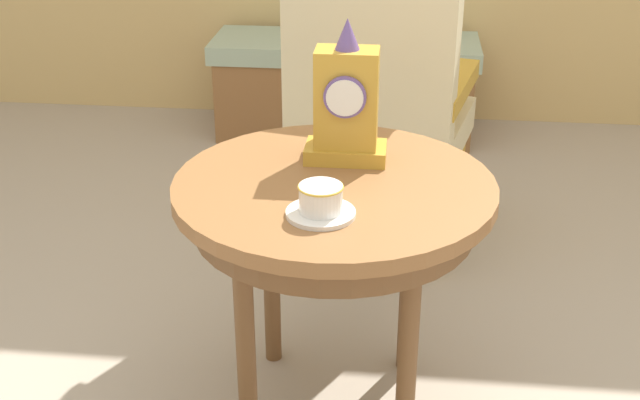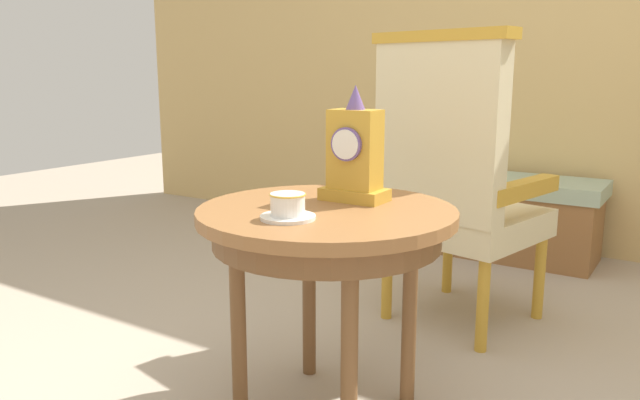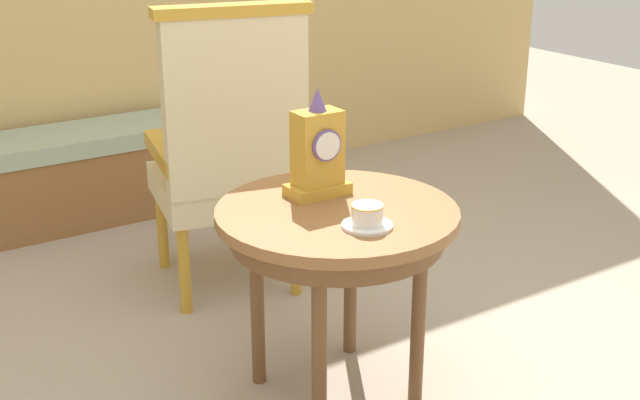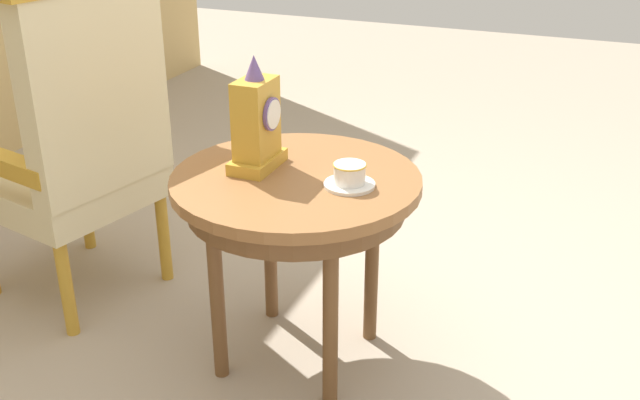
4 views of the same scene
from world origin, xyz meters
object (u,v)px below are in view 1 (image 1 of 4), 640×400
Objects in this scene: teacup_left at (321,202)px; side_table at (334,211)px; armchair at (378,84)px; window_bench at (345,87)px; mantel_clock at (346,105)px.

side_table is at bearing 85.66° from teacup_left.
window_bench is (-0.18, 1.09, -0.37)m from armchair.
side_table reaches higher than window_bench.
teacup_left is at bearing -87.02° from window_bench.
armchair is at bearing 85.53° from side_table.
teacup_left is at bearing -94.45° from armchair.
side_table is 0.82m from armchair.
side_table is 5.04× the size of teacup_left.
side_table is at bearing -94.47° from armchair.
mantel_clock is at bearing 83.23° from side_table.
window_bench is at bearing 92.98° from teacup_left.
mantel_clock is 0.29× the size of armchair.
side_table is 1.94m from window_bench.
armchair reaches higher than mantel_clock.
side_table is 0.64× the size of armchair.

